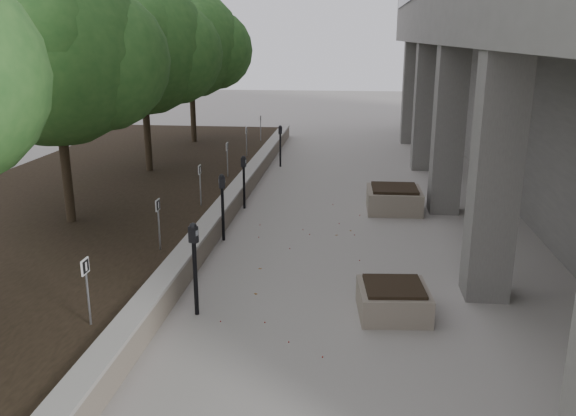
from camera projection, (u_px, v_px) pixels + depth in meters
The scene contains 18 objects.
retaining_wall at pixel (219, 218), 13.33m from camera, with size 0.39×26.00×0.50m, color gray, non-canonical shape.
planting_bed at pixel (64, 215), 13.73m from camera, with size 7.00×26.00×0.40m, color black.
crabapple_tree_3 at pixel (58, 92), 11.89m from camera, with size 4.60×4.00×5.44m, color #2A5F24, non-canonical shape.
crabapple_tree_4 at pixel (143, 76), 16.66m from camera, with size 4.60×4.00×5.44m, color #2A5F24, non-canonical shape.
crabapple_tree_5 at pixel (191, 67), 21.44m from camera, with size 4.60×4.00×5.44m, color #2A5F24, non-canonical shape.
parking_sign_3 at pixel (88, 292), 7.96m from camera, with size 0.04×0.22×0.96m, color black, non-canonical shape.
parking_sign_4 at pixel (159, 225), 10.82m from camera, with size 0.04×0.22×0.96m, color black, non-canonical shape.
parking_sign_5 at pixel (200, 185), 13.69m from camera, with size 0.04×0.22×0.96m, color black, non-canonical shape.
parking_sign_6 at pixel (227, 160), 16.55m from camera, with size 0.04×0.22×0.96m, color black, non-canonical shape.
parking_sign_7 at pixel (246, 141), 19.41m from camera, with size 0.04×0.22×0.96m, color black, non-canonical shape.
parking_sign_8 at pixel (261, 128), 22.28m from camera, with size 0.04×0.22×0.96m, color black, non-canonical shape.
parking_meter_2 at pixel (195, 269), 9.07m from camera, with size 0.15×0.11×1.50m, color black, non-canonical shape.
parking_meter_3 at pixel (223, 208), 12.45m from camera, with size 0.14×0.10×1.45m, color black, non-canonical shape.
parking_meter_4 at pixel (244, 182), 14.80m from camera, with size 0.13×0.10×1.36m, color black, non-canonical shape.
parking_meter_5 at pixel (280, 146), 19.61m from camera, with size 0.14×0.10×1.39m, color black, non-canonical shape.
planter_front at pixel (393, 300), 9.21m from camera, with size 1.06×1.06×0.50m, color gray, non-canonical shape.
planter_back at pixel (394, 199), 14.71m from camera, with size 1.31×1.31×0.61m, color gray, non-canonical shape.
berry_scatter at pixel (269, 310), 9.39m from camera, with size 3.30×14.10×0.02m, color maroon, non-canonical shape.
Camera 1 is at (1.15, -3.48, 4.18)m, focal length 36.92 mm.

